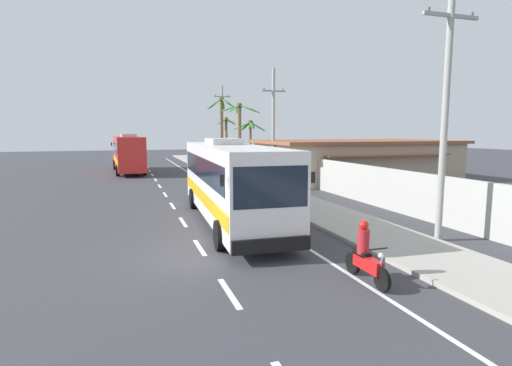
{
  "coord_description": "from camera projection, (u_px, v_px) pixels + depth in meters",
  "views": [
    {
      "loc": [
        -2.34,
        -12.6,
        4.01
      ],
      "look_at": [
        3.27,
        4.54,
        1.7
      ],
      "focal_mm": 28.08,
      "sensor_mm": 36.0,
      "label": 1
    }
  ],
  "objects": [
    {
      "name": "ground_plane",
      "position": [
        204.0,
        255.0,
        13.11
      ],
      "size": [
        160.0,
        160.0,
        0.0
      ],
      "primitive_type": "plane",
      "color": "#3A3A3F"
    },
    {
      "name": "sidewalk_kerb",
      "position": [
        283.0,
        196.0,
        24.63
      ],
      "size": [
        3.2,
        90.0,
        0.14
      ],
      "primitive_type": "cube",
      "color": "#A8A399",
      "rests_on": "ground"
    },
    {
      "name": "lane_markings",
      "position": [
        198.0,
        191.0,
        27.42
      ],
      "size": [
        3.71,
        71.0,
        0.01
      ],
      "color": "white",
      "rests_on": "ground"
    },
    {
      "name": "boundary_wall",
      "position": [
        311.0,
        172.0,
        29.44
      ],
      "size": [
        0.24,
        60.0,
        2.14
      ],
      "primitive_type": "cube",
      "color": "#B2B2AD",
      "rests_on": "ground"
    },
    {
      "name": "coach_bus_foreground",
      "position": [
        230.0,
        179.0,
        17.8
      ],
      "size": [
        3.37,
        12.27,
        3.7
      ],
      "color": "white",
      "rests_on": "ground"
    },
    {
      "name": "coach_bus_far_lane",
      "position": [
        128.0,
        152.0,
        39.58
      ],
      "size": [
        3.29,
        11.07,
        3.82
      ],
      "color": "red",
      "rests_on": "ground"
    },
    {
      "name": "motorcycle_beside_bus",
      "position": [
        225.0,
        182.0,
        26.89
      ],
      "size": [
        0.56,
        1.96,
        1.59
      ],
      "color": "black",
      "rests_on": "ground"
    },
    {
      "name": "motorcycle_trailing",
      "position": [
        366.0,
        257.0,
        10.75
      ],
      "size": [
        0.56,
        1.96,
        1.65
      ],
      "color": "black",
      "rests_on": "ground"
    },
    {
      "name": "pedestrian_near_kerb",
      "position": [
        265.0,
        179.0,
        25.57
      ],
      "size": [
        0.36,
        0.36,
        1.72
      ],
      "rotation": [
        0.0,
        0.0,
        0.97
      ],
      "color": "gold",
      "rests_on": "sidewalk_kerb"
    },
    {
      "name": "utility_pole_nearest",
      "position": [
        446.0,
        103.0,
        14.23
      ],
      "size": [
        2.34,
        0.24,
        9.7
      ],
      "color": "#9E9E99",
      "rests_on": "ground"
    },
    {
      "name": "utility_pole_mid",
      "position": [
        273.0,
        125.0,
        30.48
      ],
      "size": [
        1.91,
        0.24,
        8.78
      ],
      "color": "#9E9E99",
      "rests_on": "ground"
    },
    {
      "name": "utility_pole_far",
      "position": [
        222.0,
        125.0,
        46.69
      ],
      "size": [
        1.96,
        0.24,
        9.28
      ],
      "color": "#9E9E99",
      "rests_on": "ground"
    },
    {
      "name": "palm_nearest",
      "position": [
        239.0,
        126.0,
        37.11
      ],
      "size": [
        3.88,
        3.93,
        6.69
      ],
      "color": "brown",
      "rests_on": "ground"
    },
    {
      "name": "palm_second",
      "position": [
        226.0,
        132.0,
        52.27
      ],
      "size": [
        2.72,
        2.6,
        5.94
      ],
      "color": "brown",
      "rests_on": "ground"
    },
    {
      "name": "palm_third",
      "position": [
        250.0,
        132.0,
        41.8
      ],
      "size": [
        3.58,
        3.74,
        5.25
      ],
      "color": "brown",
      "rests_on": "ground"
    },
    {
      "name": "palm_fourth",
      "position": [
        222.0,
        121.0,
        42.75
      ],
      "size": [
        3.38,
        3.87,
        7.73
      ],
      "color": "brown",
      "rests_on": "ground"
    },
    {
      "name": "roadside_building",
      "position": [
        354.0,
        160.0,
        34.0
      ],
      "size": [
        15.95,
        9.98,
        3.31
      ],
      "color": "tan",
      "rests_on": "ground"
    }
  ]
}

